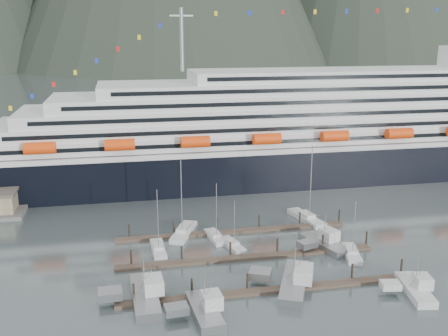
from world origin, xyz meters
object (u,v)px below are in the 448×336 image
Objects in this scene: sailboat_g at (306,218)px; trawler_e at (324,243)px; sailboat_f at (215,237)px; trawler_d at (414,288)px; sailboat_b at (158,250)px; trawler_c at (293,281)px; cruise_ship at (323,134)px; sailboat_e at (184,232)px; sailboat_h at (351,254)px; trawler_b at (204,310)px; trawler_a at (144,295)px; sailboat_c at (232,245)px.

sailboat_g reaches higher than trawler_e.
sailboat_f is 39.12m from trawler_d.
sailboat_b is 1.06× the size of sailboat_f.
sailboat_f reaches higher than trawler_c.
cruise_ship is 71.61m from trawler_c.
cruise_ship is 17.16× the size of sailboat_f.
cruise_ship is 12.70× the size of sailboat_e.
trawler_b is (-30.31, -15.30, 0.50)m from sailboat_h.
trawler_d is (-12.15, -69.92, -11.21)m from cruise_ship.
sailboat_e reaches higher than trawler_e.
sailboat_b is 0.93× the size of trawler_a.
trawler_d is (32.89, -31.99, 0.38)m from sailboat_e.
trawler_a is (-9.48, -25.73, 0.49)m from sailboat_e.
cruise_ship is 18.48× the size of sailboat_h.
sailboat_e is 0.93× the size of sailboat_g.
trawler_b is at bearing 128.26° from sailboat_g.
trawler_a is at bearing 48.72° from trawler_b.
sailboat_g reaches higher than sailboat_c.
trawler_c is (6.28, -17.62, 0.56)m from sailboat_c.
trawler_a is (-15.40, -22.07, 0.54)m from sailboat_f.
sailboat_h is 1.01× the size of trawler_b.
sailboat_h reaches higher than trawler_a.
cruise_ship reaches higher than sailboat_f.
sailboat_e is 1.19× the size of trawler_a.
sailboat_e is 45.88m from trawler_d.
trawler_e reaches higher than trawler_b.
sailboat_e is 27.42m from trawler_a.
trawler_c is at bearing -73.41° from trawler_b.
sailboat_e is 27.77m from sailboat_g.
trawler_a is at bearing -177.61° from sailboat_e.
trawler_a is at bearing 113.02° from trawler_c.
sailboat_h is at bearing 172.27° from sailboat_g.
cruise_ship is at bearing -51.23° from sailboat_f.
sailboat_h is at bearing -106.15° from cruise_ship.
cruise_ship is at bearing 0.23° from trawler_d.
cruise_ship is 40.74m from sailboat_g.
sailboat_f is at bearing 53.68° from trawler_d.
trawler_d is (18.21, -6.02, -0.11)m from trawler_c.
trawler_e is (-1.99, -15.03, 0.45)m from sailboat_g.
sailboat_f is (5.92, -3.66, -0.05)m from sailboat_e.
sailboat_g is 46.91m from trawler_a.
sailboat_g is 1.62× the size of trawler_d.
sailboat_g is at bearing 18.75° from sailboat_h.
sailboat_b reaches higher than trawler_d.
trawler_e is at bearing -121.05° from sailboat_f.
cruise_ship is at bearing -37.79° from trawler_b.
trawler_e is at bearing -115.25° from sailboat_c.
trawler_c is at bearing 136.59° from sailboat_h.
sailboat_b is 0.73× the size of sailboat_g.
cruise_ship reaches higher than trawler_c.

